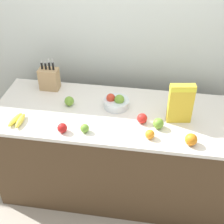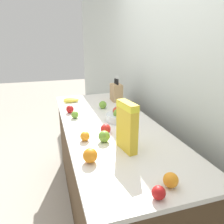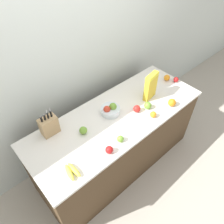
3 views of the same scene
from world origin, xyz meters
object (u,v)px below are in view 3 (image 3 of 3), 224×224
object	(u,v)px
apple_rightmost	(148,106)
apple_leftmost	(83,130)
orange_front_center	(167,78)
apple_middle	(137,109)
orange_front_right	(153,115)
cereal_box	(151,85)
banana_bunch	(72,171)
apple_near_bananas	(120,139)
knife_block	(49,126)
apple_front	(109,150)
apple_rear	(176,80)
fruit_bowl	(110,110)
orange_front_left	(172,103)

from	to	relation	value
apple_rightmost	apple_leftmost	size ratio (longest dim) A/B	1.05
orange_front_center	apple_middle	bearing A→B (deg)	-168.67
orange_front_right	cereal_box	bearing A→B (deg)	48.95
banana_bunch	apple_near_bananas	world-z (taller)	apple_near_bananas
apple_rightmost	banana_bunch	bearing A→B (deg)	-174.66
banana_bunch	apple_middle	world-z (taller)	apple_middle
knife_block	cereal_box	world-z (taller)	cereal_box
apple_middle	orange_front_center	bearing A→B (deg)	11.33
cereal_box	banana_bunch	xyz separation A→B (m)	(-1.24, -0.21, -0.16)
knife_block	orange_front_right	xyz separation A→B (m)	(0.93, -0.54, -0.07)
knife_block	apple_front	bearing A→B (deg)	-64.00
apple_rightmost	orange_front_right	world-z (taller)	apple_rightmost
apple_rear	orange_front_center	bearing A→B (deg)	121.14
banana_bunch	orange_front_right	world-z (taller)	orange_front_right
fruit_bowl	apple_rear	distance (m)	1.00
apple_near_bananas	orange_front_center	bearing A→B (deg)	15.92
apple_front	apple_near_bananas	bearing A→B (deg)	8.97
knife_block	apple_near_bananas	size ratio (longest dim) A/B	4.56
apple_rightmost	orange_front_right	distance (m)	0.14
banana_bunch	apple_middle	distance (m)	0.97
banana_bunch	apple_rear	world-z (taller)	apple_rear
apple_near_bananas	apple_leftmost	world-z (taller)	apple_leftmost
orange_front_left	orange_front_right	size ratio (longest dim) A/B	1.28
fruit_bowl	apple_rightmost	size ratio (longest dim) A/B	2.55
banana_bunch	apple_front	size ratio (longest dim) A/B	2.46
apple_leftmost	orange_front_left	world-z (taller)	orange_front_left
fruit_bowl	orange_front_center	bearing A→B (deg)	-2.26
apple_rear	apple_rightmost	size ratio (longest dim) A/B	0.79
apple_rightmost	apple_rear	bearing A→B (deg)	7.88
fruit_bowl	apple_near_bananas	bearing A→B (deg)	-117.57
orange_front_center	apple_front	bearing A→B (deg)	-164.95
apple_front	orange_front_left	size ratio (longest dim) A/B	0.84
knife_block	apple_near_bananas	distance (m)	0.71
apple_front	apple_leftmost	xyz separation A→B (m)	(-0.04, 0.35, 0.00)
cereal_box	apple_front	distance (m)	0.92
apple_front	orange_front_right	xyz separation A→B (m)	(0.65, 0.03, -0.00)
apple_leftmost	orange_front_right	xyz separation A→B (m)	(0.69, -0.32, -0.01)
apple_middle	apple_near_bananas	bearing A→B (deg)	-156.79
fruit_bowl	banana_bunch	xyz separation A→B (m)	(-0.73, -0.33, -0.02)
fruit_bowl	apple_middle	size ratio (longest dim) A/B	2.66
apple_front	orange_front_right	world-z (taller)	apple_front
banana_bunch	orange_front_center	size ratio (longest dim) A/B	2.39
apple_middle	orange_front_left	world-z (taller)	orange_front_left
knife_block	apple_front	world-z (taller)	knife_block
banana_bunch	orange_front_right	distance (m)	1.03
banana_bunch	apple_rear	bearing A→B (deg)	6.28
apple_rightmost	knife_block	bearing A→B (deg)	157.26
apple_rear	apple_rightmost	world-z (taller)	apple_rightmost
fruit_bowl	apple_front	distance (m)	0.52
fruit_bowl	apple_leftmost	distance (m)	0.39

